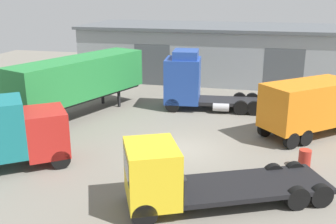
{
  "coord_description": "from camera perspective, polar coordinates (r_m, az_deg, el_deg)",
  "views": [
    {
      "loc": [
        3.71,
        -19.0,
        8.17
      ],
      "look_at": [
        -1.15,
        1.42,
        1.6
      ],
      "focal_mm": 42.0,
      "sensor_mm": 36.0,
      "label": 1
    }
  ],
  "objects": [
    {
      "name": "container_trailer_green",
      "position": [
        26.67,
        -12.79,
        4.67
      ],
      "size": [
        5.97,
        10.41,
        3.9
      ],
      "rotation": [
        0.0,
        0.0,
        1.21
      ],
      "color": "#28843D",
      "rests_on": "ground_plane"
    },
    {
      "name": "tractor_unit_blue",
      "position": [
        27.8,
        3.21,
        4.42
      ],
      "size": [
        6.9,
        3.15,
        4.16
      ],
      "rotation": [
        0.0,
        0.0,
        -3.04
      ],
      "color": "#2347A3",
      "rests_on": "ground_plane"
    },
    {
      "name": "ground_plane",
      "position": [
        21.01,
        2.15,
        -5.52
      ],
      "size": [
        60.0,
        60.0,
        0.0
      ],
      "primitive_type": "plane",
      "color": "slate"
    },
    {
      "name": "oil_drum",
      "position": [
        20.0,
        19.22,
        -6.39
      ],
      "size": [
        0.58,
        0.58,
        0.88
      ],
      "color": "#B22D23",
      "rests_on": "ground_plane"
    },
    {
      "name": "box_truck_green",
      "position": [
        24.4,
        21.08,
        1.08
      ],
      "size": [
        7.16,
        6.66,
        3.19
      ],
      "rotation": [
        0.0,
        0.0,
        0.71
      ],
      "color": "#28843D",
      "rests_on": "ground_plane"
    },
    {
      "name": "warehouse_building",
      "position": [
        37.9,
        7.69,
        8.61
      ],
      "size": [
        25.86,
        9.08,
        4.98
      ],
      "color": "#93999E",
      "rests_on": "ground_plane"
    },
    {
      "name": "flatbed_truck_yellow",
      "position": [
        15.3,
        2.2,
        -9.44
      ],
      "size": [
        8.33,
        5.54,
        2.67
      ],
      "rotation": [
        0.0,
        0.0,
        -2.71
      ],
      "color": "yellow",
      "rests_on": "ground_plane"
    }
  ]
}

